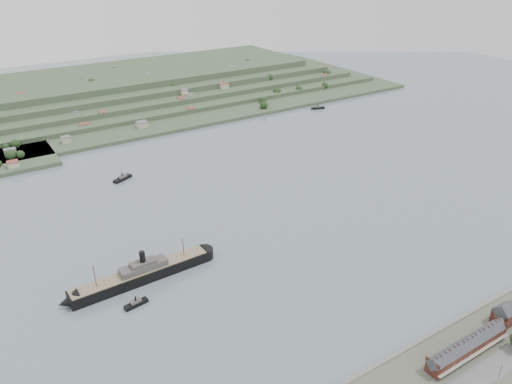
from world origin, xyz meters
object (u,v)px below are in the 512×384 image
terrace_row (467,347)px  gabled_building (504,314)px  tugboat (136,303)px  steamship (138,276)px

terrace_row → gabled_building: (37.50, 4.02, 1.34)m
terrace_row → gabled_building: size_ratio=3.95×
gabled_building → tugboat: (-167.66, 128.24, -6.57)m
gabled_building → terrace_row: bearing=-173.9°
terrace_row → gabled_building: bearing=6.1°
tugboat → gabled_building: bearing=-37.4°
terrace_row → steamship: steamship is taller
terrace_row → tugboat: bearing=134.5°
terrace_row → steamship: (-120.49, 154.26, -2.23)m
terrace_row → gabled_building: 37.74m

